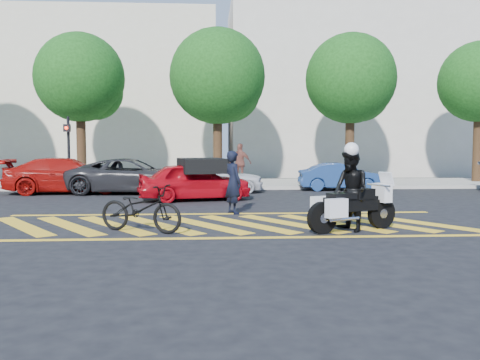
{
  "coord_description": "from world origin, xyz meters",
  "views": [
    {
      "loc": [
        -0.44,
        -12.65,
        2.02
      ],
      "look_at": [
        0.4,
        0.91,
        1.05
      ],
      "focal_mm": 38.0,
      "sensor_mm": 36.0,
      "label": 1
    }
  ],
  "objects": [
    {
      "name": "parked_mid_right",
      "position": [
        -0.1,
        8.41,
        0.65
      ],
      "size": [
        3.82,
        1.54,
        1.3
      ],
      "primitive_type": "imported",
      "rotation": [
        0.0,
        0.0,
        1.57
      ],
      "color": "silver",
      "rests_on": "ground"
    },
    {
      "name": "tree_left",
      "position": [
        -6.37,
        12.06,
        4.99
      ],
      "size": [
        4.2,
        4.2,
        7.26
      ],
      "color": "black",
      "rests_on": "ground"
    },
    {
      "name": "building_left",
      "position": [
        -8.0,
        21.0,
        5.0
      ],
      "size": [
        16.0,
        8.0,
        10.0
      ],
      "primitive_type": "cube",
      "color": "beige",
      "rests_on": "ground"
    },
    {
      "name": "parked_mid_left",
      "position": [
        -3.57,
        8.26,
        0.71
      ],
      "size": [
        5.26,
        2.66,
        1.42
      ],
      "primitive_type": "imported",
      "rotation": [
        0.0,
        0.0,
        1.51
      ],
      "color": "black",
      "rests_on": "ground"
    },
    {
      "name": "officer_moto",
      "position": [
        2.83,
        -1.18,
        0.95
      ],
      "size": [
        1.02,
        1.12,
        1.89
      ],
      "primitive_type": "imported",
      "rotation": [
        0.0,
        0.0,
        -1.18
      ],
      "color": "black",
      "rests_on": "ground"
    },
    {
      "name": "tree_right",
      "position": [
        6.63,
        12.06,
        5.05
      ],
      "size": [
        4.4,
        4.4,
        7.41
      ],
      "color": "black",
      "rests_on": "ground"
    },
    {
      "name": "parked_right",
      "position": [
        5.3,
        9.09,
        0.6
      ],
      "size": [
        3.7,
        1.51,
        1.19
      ],
      "primitive_type": "imported",
      "rotation": [
        0.0,
        0.0,
        1.5
      ],
      "color": "navy",
      "rests_on": "ground"
    },
    {
      "name": "ground",
      "position": [
        0.0,
        0.0,
        0.0
      ],
      "size": [
        90.0,
        90.0,
        0.0
      ],
      "primitive_type": "plane",
      "color": "black",
      "rests_on": "ground"
    },
    {
      "name": "parked_left",
      "position": [
        -6.2,
        8.45,
        0.73
      ],
      "size": [
        5.2,
        2.59,
        1.45
      ],
      "primitive_type": "imported",
      "rotation": [
        0.0,
        0.0,
        1.69
      ],
      "color": "#990D09",
      "rests_on": "ground"
    },
    {
      "name": "crosswalk",
      "position": [
        -0.04,
        0.0,
        0.0
      ],
      "size": [
        12.33,
        4.0,
        0.01
      ],
      "color": "yellow",
      "rests_on": "ground"
    },
    {
      "name": "signal_pole",
      "position": [
        -6.5,
        9.74,
        1.92
      ],
      "size": [
        0.28,
        0.43,
        3.2
      ],
      "color": "black",
      "rests_on": "ground"
    },
    {
      "name": "officer_bike",
      "position": [
        0.26,
        1.95,
        0.91
      ],
      "size": [
        0.7,
        0.79,
        1.82
      ],
      "primitive_type": "imported",
      "rotation": [
        0.0,
        0.0,
        2.06
      ],
      "color": "black",
      "rests_on": "ground"
    },
    {
      "name": "red_convertible",
      "position": [
        -0.95,
        5.51,
        0.68
      ],
      "size": [
        4.26,
        2.41,
        1.37
      ],
      "primitive_type": "imported",
      "rotation": [
        0.0,
        0.0,
        1.78
      ],
      "color": "#B30812",
      "rests_on": "ground"
    },
    {
      "name": "building_right",
      "position": [
        9.0,
        21.0,
        5.5
      ],
      "size": [
        16.0,
        8.0,
        11.0
      ],
      "primitive_type": "cube",
      "color": "beige",
      "rests_on": "ground"
    },
    {
      "name": "tree_center",
      "position": [
        0.13,
        12.06,
        5.1
      ],
      "size": [
        4.6,
        4.6,
        7.56
      ],
      "color": "black",
      "rests_on": "ground"
    },
    {
      "name": "police_motorcycle",
      "position": [
        2.85,
        -1.2,
        0.58
      ],
      "size": [
        2.31,
        1.3,
        1.08
      ],
      "rotation": [
        0.0,
        0.0,
        0.39
      ],
      "color": "black",
      "rests_on": "ground"
    },
    {
      "name": "pedestrian_right",
      "position": [
        1.1,
        11.92,
        1.1
      ],
      "size": [
        1.2,
        0.89,
        1.9
      ],
      "primitive_type": "imported",
      "rotation": [
        0.0,
        0.0,
        2.7
      ],
      "color": "brown",
      "rests_on": "sidewalk"
    },
    {
      "name": "sidewalk",
      "position": [
        0.0,
        12.0,
        0.07
      ],
      "size": [
        60.0,
        5.0,
        0.15
      ],
      "primitive_type": "cube",
      "color": "#9E998E",
      "rests_on": "ground"
    },
    {
      "name": "bicycle",
      "position": [
        -2.0,
        -1.01,
        0.55
      ],
      "size": [
        2.2,
        1.52,
        1.1
      ],
      "primitive_type": "imported",
      "rotation": [
        0.0,
        0.0,
        1.14
      ],
      "color": "black",
      "rests_on": "ground"
    }
  ]
}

